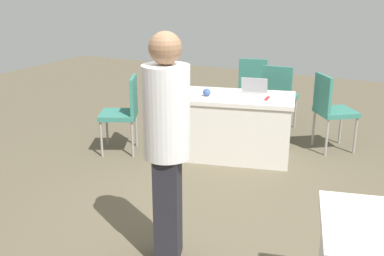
{
  "coord_description": "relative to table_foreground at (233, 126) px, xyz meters",
  "views": [
    {
      "loc": [
        -1.45,
        3.15,
        2.1
      ],
      "look_at": [
        0.2,
        -0.14,
        0.9
      ],
      "focal_mm": 43.12,
      "sensor_mm": 36.0,
      "label": 1
    }
  ],
  "objects": [
    {
      "name": "chair_tucked_left",
      "position": [
        1.27,
        0.47,
        0.17
      ],
      "size": [
        0.59,
        0.59,
        0.96
      ],
      "rotation": [
        0.0,
        0.0,
        -1.11
      ],
      "color": "#9E9993",
      "rests_on": "ground"
    },
    {
      "name": "chair_tucked_right",
      "position": [
        -0.21,
        -1.19,
        0.17
      ],
      "size": [
        0.45,
        0.45,
        0.96
      ],
      "rotation": [
        0.0,
        0.0,
        3.15
      ],
      "color": "#9E9993",
      "rests_on": "ground"
    },
    {
      "name": "chair_aisle",
      "position": [
        0.32,
        -1.63,
        0.16
      ],
      "size": [
        0.53,
        0.53,
        0.95
      ],
      "rotation": [
        0.0,
        0.0,
        3.39
      ],
      "color": "#9E9993",
      "rests_on": "ground"
    },
    {
      "name": "laptop_silver",
      "position": [
        -0.21,
        -0.07,
        0.42
      ],
      "size": [
        0.37,
        0.35,
        0.21
      ],
      "rotation": [
        0.0,
        0.0,
        0.19
      ],
      "color": "silver",
      "rests_on": "table_foreground"
    },
    {
      "name": "scissors_red",
      "position": [
        -0.4,
        -0.02,
        0.38
      ],
      "size": [
        0.05,
        0.18,
        0.01
      ],
      "primitive_type": "cube",
      "rotation": [
        0.0,
        0.0,
        1.66
      ],
      "color": "red",
      "rests_on": "table_foreground"
    },
    {
      "name": "chair_near_front",
      "position": [
        -1.01,
        -0.74,
        0.18
      ],
      "size": [
        0.62,
        0.62,
        0.98
      ],
      "rotation": [
        0.0,
        0.0,
        2.22
      ],
      "color": "#9E9993",
      "rests_on": "ground"
    },
    {
      "name": "person_attendee_standing",
      "position": [
        -0.37,
        2.27,
        0.6
      ],
      "size": [
        0.44,
        0.44,
        1.76
      ],
      "rotation": [
        0.0,
        0.0,
        1.92
      ],
      "color": "#26262D",
      "rests_on": "ground"
    },
    {
      "name": "table_foreground",
      "position": [
        0.0,
        0.0,
        0.0
      ],
      "size": [
        1.57,
        1.08,
        0.77
      ],
      "rotation": [
        0.0,
        0.0,
        0.24
      ],
      "color": "silver",
      "rests_on": "ground"
    },
    {
      "name": "ground_plane",
      "position": [
        -0.49,
        1.86,
        -0.38
      ],
      "size": [
        14.4,
        14.4,
        0.0
      ],
      "primitive_type": "plane",
      "color": "brown"
    },
    {
      "name": "yarn_ball",
      "position": [
        0.28,
        0.17,
        0.43
      ],
      "size": [
        0.09,
        0.09,
        0.09
      ],
      "primitive_type": "sphere",
      "color": "#3F5999",
      "rests_on": "table_foreground"
    }
  ]
}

